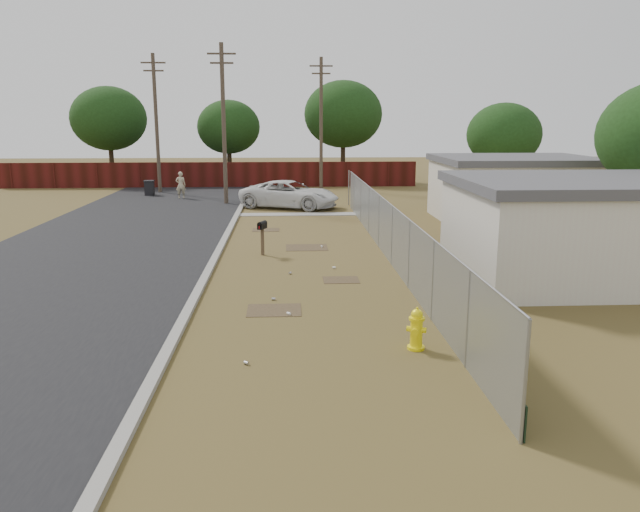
{
  "coord_description": "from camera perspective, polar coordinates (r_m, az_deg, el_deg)",
  "views": [
    {
      "loc": [
        -0.43,
        -20.52,
        4.87
      ],
      "look_at": [
        0.47,
        -3.5,
        1.1
      ],
      "focal_mm": 35.0,
      "sensor_mm": 36.0,
      "label": 1
    }
  ],
  "objects": [
    {
      "name": "mailbox",
      "position": [
        22.63,
        -5.3,
        2.54
      ],
      "size": [
        0.36,
        0.54,
        1.25
      ],
      "color": "brown",
      "rests_on": "ground"
    },
    {
      "name": "chainlink_fence",
      "position": [
        22.21,
        6.23,
        1.83
      ],
      "size": [
        0.1,
        27.06,
        2.02
      ],
      "color": "gray",
      "rests_on": "ground"
    },
    {
      "name": "pickup_truck",
      "position": [
        34.78,
        -2.78,
        5.66
      ],
      "size": [
        5.99,
        4.38,
        1.51
      ],
      "primitive_type": "imported",
      "rotation": [
        0.0,
        0.0,
        1.18
      ],
      "color": "white",
      "rests_on": "ground"
    },
    {
      "name": "houses",
      "position": [
        25.94,
        20.05,
        4.38
      ],
      "size": [
        9.3,
        17.24,
        3.1
      ],
      "color": "beige",
      "rests_on": "ground"
    },
    {
      "name": "privacy_fence",
      "position": [
        46.03,
        -10.04,
        7.32
      ],
      "size": [
        30.0,
        0.12,
        1.8
      ],
      "primitive_type": "cube",
      "color": "#47110F",
      "rests_on": "ground"
    },
    {
      "name": "scattered_litter",
      "position": [
        18.37,
        -2.07,
        -2.78
      ],
      "size": [
        2.5,
        11.77,
        0.07
      ],
      "color": "white",
      "rests_on": "ground"
    },
    {
      "name": "horizon_trees",
      "position": [
        44.1,
        -1.41,
        12.14
      ],
      "size": [
        33.32,
        31.94,
        7.78
      ],
      "color": "#372918",
      "rests_on": "ground"
    },
    {
      "name": "ground",
      "position": [
        21.1,
        -1.78,
        -0.89
      ],
      "size": [
        120.0,
        120.0,
        0.0
      ],
      "primitive_type": "plane",
      "color": "brown",
      "rests_on": "ground"
    },
    {
      "name": "pedestrian",
      "position": [
        39.84,
        -12.61,
        6.35
      ],
      "size": [
        0.65,
        0.47,
        1.67
      ],
      "primitive_type": "imported",
      "rotation": [
        0.0,
        0.0,
        3.25
      ],
      "color": "tan",
      "rests_on": "ground"
    },
    {
      "name": "street",
      "position": [
        29.66,
        -15.31,
        2.6
      ],
      "size": [
        15.1,
        60.0,
        0.12
      ],
      "color": "black",
      "rests_on": "ground"
    },
    {
      "name": "fire_hydrant",
      "position": [
        13.61,
        8.81,
        -6.67
      ],
      "size": [
        0.49,
        0.49,
        0.94
      ],
      "color": "#FFEC0D",
      "rests_on": "ground"
    },
    {
      "name": "utility_poles",
      "position": [
        41.32,
        -7.69,
        12.11
      ],
      "size": [
        12.6,
        8.24,
        9.0
      ],
      "color": "brown",
      "rests_on": "ground"
    },
    {
      "name": "trash_bin",
      "position": [
        41.98,
        -15.33,
        6.04
      ],
      "size": [
        0.66,
        0.69,
        0.97
      ],
      "color": "black",
      "rests_on": "ground"
    }
  ]
}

